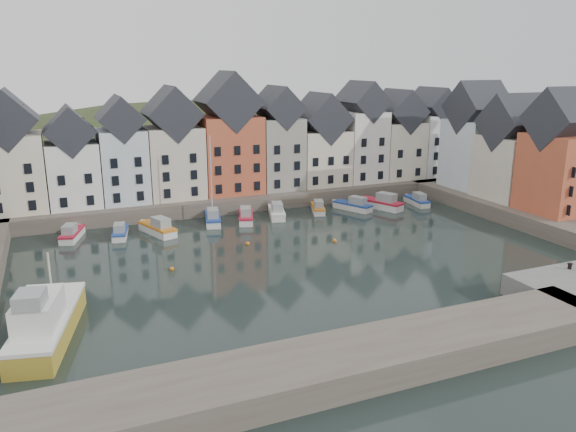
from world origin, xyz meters
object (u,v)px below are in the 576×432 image
mooring_bollard (570,266)px  large_vessel (46,323)px  boat_a (72,234)px  boat_d (213,218)px

mooring_bollard → large_vessel: bearing=170.3°
boat_a → boat_d: bearing=17.8°
mooring_bollard → boat_a: bearing=140.8°
boat_a → mooring_bollard: size_ratio=10.81×
large_vessel → mooring_bollard: large_vessel is taller
boat_a → large_vessel: (-2.89, -27.10, 0.89)m
boat_d → mooring_bollard: bearing=-41.4°
boat_a → boat_d: (17.77, 0.15, 0.11)m
boat_a → mooring_bollard: 55.28m
boat_d → mooring_bollard: 43.13m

